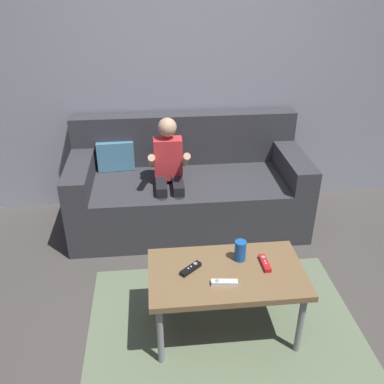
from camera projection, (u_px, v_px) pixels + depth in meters
The scene contains 10 objects.
ground_plane at pixel (224, 372), 2.25m from camera, with size 8.86×8.86×0.00m, color #4C4742.
wall_back at pixel (189, 60), 3.32m from camera, with size 4.43×0.05×2.50m, color #999EA8.
couch at pixel (187, 189), 3.43m from camera, with size 1.84×0.80×0.85m.
person_seated_on_couch at pixel (169, 172), 3.15m from camera, with size 0.30×0.37×0.94m.
coffee_table at pixel (226, 278), 2.33m from camera, with size 0.86×0.49×0.44m.
area_rug at pixel (224, 328), 2.52m from camera, with size 1.61×1.20×0.01m, color #6B7A5B.
game_remote_red_near_edge at pixel (265, 263), 2.35m from camera, with size 0.04×0.14×0.03m.
game_remote_black_center at pixel (191, 269), 2.31m from camera, with size 0.13×0.12×0.03m.
game_remote_white_far_corner at pixel (224, 283), 2.21m from camera, with size 0.14×0.05×0.03m.
soda_can at pixel (240, 251), 2.37m from camera, with size 0.07×0.07×0.12m, color #1959B2.
Camera 1 is at (-0.32, -1.49, 1.93)m, focal length 39.32 mm.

